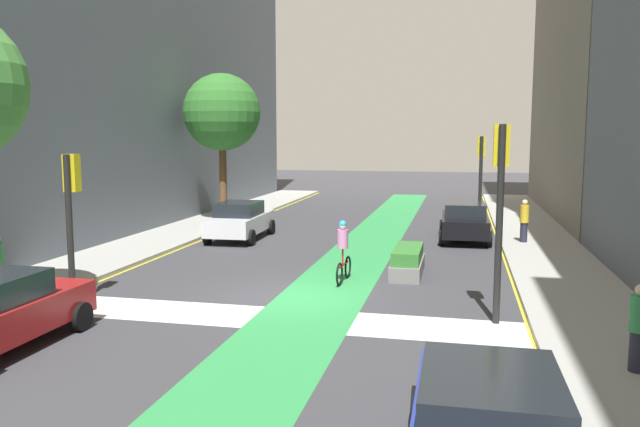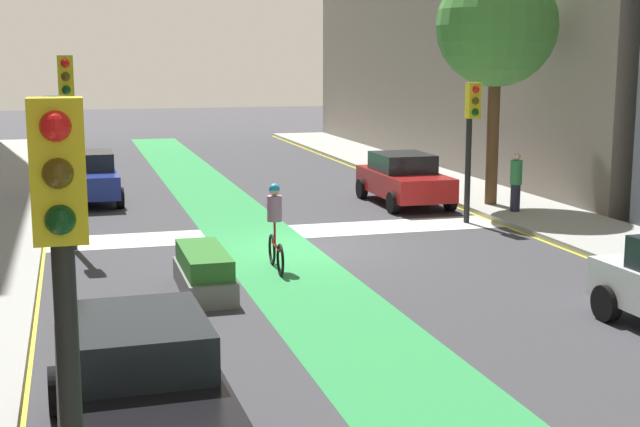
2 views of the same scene
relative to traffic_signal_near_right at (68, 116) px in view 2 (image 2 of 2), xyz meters
name	(u,v)px [view 2 (image 2 of 2)]	position (x,y,z in m)	size (l,w,h in m)	color
ground_plane	(302,248)	(-5.27, 1.14, -3.18)	(120.00, 120.00, 0.00)	#38383D
bike_lane_paint	(267,250)	(-4.42, 1.14, -3.18)	(2.40, 60.00, 0.01)	#2D8C47
crosswalk_band	(283,232)	(-5.27, -0.86, -3.18)	(12.00, 1.80, 0.01)	silver
sidewalk_left	(579,229)	(-12.77, 1.14, -3.10)	(3.00, 60.00, 0.15)	#9E9E99
curb_stripe_left	(527,234)	(-11.27, 1.14, -3.17)	(0.16, 60.00, 0.01)	yellow
curb_stripe_right	(41,263)	(0.73, 1.14, -3.17)	(0.16, 60.00, 0.01)	yellow
traffic_signal_near_right	(68,116)	(0.00, 0.00, 0.00)	(0.35, 0.52, 4.55)	black
traffic_signal_near_left	(471,125)	(-10.48, -0.71, -0.48)	(0.35, 0.52, 3.84)	black
traffic_signal_far_right	(64,287)	(0.02, 15.28, -0.19)	(0.35, 0.52, 4.26)	black
car_blue_right_near	(87,177)	(-0.48, -7.33, -2.38)	(2.05, 4.21, 1.57)	navy
car_black_right_far	(139,386)	(-0.67, 11.48, -2.38)	(2.10, 4.24, 1.57)	black
car_red_left_near	(404,179)	(-9.91, -4.23, -2.38)	(2.03, 4.21, 1.57)	#A51919
cyclist_in_lane	(275,225)	(-4.18, 3.07, -2.21)	(0.32, 1.73, 1.86)	black
pedestrian_sidewalk_left_a	(516,181)	(-12.22, -1.36, -2.17)	(0.34, 0.34, 1.69)	#262638
street_tree_near	(496,27)	(-12.14, -2.73, 2.20)	(3.56, 3.56, 7.04)	brown
median_planter	(204,272)	(-2.42, 4.59, -2.78)	(0.91, 2.66, 0.85)	slate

